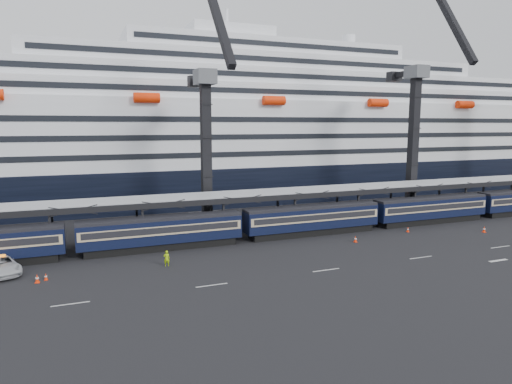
{
  "coord_description": "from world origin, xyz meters",
  "views": [
    {
      "loc": [
        -36.96,
        -42.68,
        14.51
      ],
      "look_at": [
        -16.09,
        10.0,
        6.19
      ],
      "focal_mm": 32.0,
      "sensor_mm": 36.0,
      "label": 1
    }
  ],
  "objects": [
    {
      "name": "ground",
      "position": [
        0.0,
        0.0,
        0.0
      ],
      "size": [
        260.0,
        260.0,
        0.0
      ],
      "primitive_type": "plane",
      "color": "black",
      "rests_on": "ground"
    },
    {
      "name": "traffic_cone_e",
      "position": [
        14.48,
        2.4,
        0.43
      ],
      "size": [
        0.43,
        0.43,
        0.87
      ],
      "color": "#FD3008",
      "rests_on": "ground"
    },
    {
      "name": "cruise_ship",
      "position": [
        -1.08,
        45.99,
        12.34
      ],
      "size": [
        214.09,
        28.84,
        34.0
      ],
      "color": "black",
      "rests_on": "ground"
    },
    {
      "name": "traffic_cone_c",
      "position": [
        -4.91,
        4.39,
        0.41
      ],
      "size": [
        0.42,
        0.42,
        0.83
      ],
      "color": "#FD3008",
      "rests_on": "ground"
    },
    {
      "name": "train",
      "position": [
        -4.65,
        10.0,
        2.2
      ],
      "size": [
        133.05,
        3.0,
        4.05
      ],
      "color": "black",
      "rests_on": "ground"
    },
    {
      "name": "traffic_cone_b",
      "position": [
        -40.89,
        2.67,
        0.42
      ],
      "size": [
        0.42,
        0.42,
        0.85
      ],
      "color": "#FD3008",
      "rests_on": "ground"
    },
    {
      "name": "traffic_cone_a",
      "position": [
        -40.18,
        3.19,
        0.33
      ],
      "size": [
        0.34,
        0.34,
        0.67
      ],
      "color": "#FD3008",
      "rests_on": "ground"
    },
    {
      "name": "pickup_truck",
      "position": [
        -44.44,
        6.77,
        0.88
      ],
      "size": [
        4.85,
        6.91,
        1.75
      ],
      "primitive_type": "imported",
      "rotation": [
        0.0,
        0.0,
        0.34
      ],
      "color": "#B6B9BE",
      "rests_on": "ground"
    },
    {
      "name": "crane_dark_near",
      "position": [
        -20.0,
        18.59,
        11.93
      ],
      "size": [
        4.5,
        17.75,
        35.08
      ],
      "color": "#494D51",
      "rests_on": "ground"
    },
    {
      "name": "worker",
      "position": [
        -28.74,
        3.25,
        0.84
      ],
      "size": [
        0.66,
        0.49,
        1.67
      ],
      "primitive_type": "imported",
      "rotation": [
        0.0,
        0.0,
        2.98
      ],
      "color": "#A5D60B",
      "rests_on": "ground"
    },
    {
      "name": "crane_dark_mid",
      "position": [
        15.0,
        17.59,
        13.36
      ],
      "size": [
        4.5,
        18.24,
        39.64
      ],
      "color": "#494D51",
      "rests_on": "ground"
    },
    {
      "name": "lane_markings",
      "position": [
        8.15,
        -5.23,
        0.01
      ],
      "size": [
        111.0,
        4.27,
        0.02
      ],
      "color": "beige",
      "rests_on": "ground"
    },
    {
      "name": "canopy",
      "position": [
        0.0,
        14.0,
        5.25
      ],
      "size": [
        130.0,
        6.25,
        5.53
      ],
      "color": "#9FA2A7",
      "rests_on": "ground"
    },
    {
      "name": "traffic_cone_d",
      "position": [
        4.91,
        6.41,
        0.36
      ],
      "size": [
        0.36,
        0.36,
        0.72
      ],
      "color": "#FD3008",
      "rests_on": "ground"
    }
  ]
}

